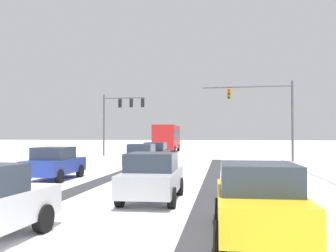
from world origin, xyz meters
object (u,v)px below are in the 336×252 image
(car_black_lead, at_px, (156,152))
(car_silver_fourth, at_px, (152,176))
(car_grey_second, at_px, (142,156))
(car_blue_third, at_px, (55,163))
(traffic_signal_far_left, at_px, (120,111))
(bus_oncoming, at_px, (167,137))
(traffic_signal_near_right, at_px, (266,106))
(car_yellow_cab_fifth, at_px, (258,200))

(car_black_lead, relative_size, car_silver_fourth, 0.99)
(car_grey_second, distance_m, car_blue_third, 7.55)
(car_black_lead, bearing_deg, car_blue_third, -103.60)
(traffic_signal_far_left, distance_m, car_blue_third, 21.55)
(car_silver_fourth, height_order, bus_oncoming, bus_oncoming)
(traffic_signal_far_left, relative_size, car_black_lead, 1.58)
(traffic_signal_near_right, bearing_deg, car_yellow_cab_fifth, -96.76)
(traffic_signal_near_right, bearing_deg, car_grey_second, -144.45)
(car_blue_third, xyz_separation_m, car_silver_fourth, (5.89, -5.18, 0.00))
(traffic_signal_far_left, bearing_deg, car_blue_third, -83.25)
(traffic_signal_near_right, height_order, car_grey_second, traffic_signal_near_right)
(car_silver_fourth, distance_m, bus_oncoming, 35.20)
(traffic_signal_far_left, height_order, car_yellow_cab_fifth, traffic_signal_far_left)
(car_grey_second, bearing_deg, car_yellow_cab_fifth, -69.68)
(traffic_signal_near_right, relative_size, car_blue_third, 1.74)
(car_silver_fourth, bearing_deg, car_blue_third, 138.69)
(traffic_signal_near_right, bearing_deg, traffic_signal_far_left, 151.16)
(traffic_signal_near_right, relative_size, bus_oncoming, 0.64)
(car_yellow_cab_fifth, distance_m, bus_oncoming, 39.92)
(car_black_lead, distance_m, car_blue_third, 12.46)
(car_grey_second, distance_m, car_yellow_cab_fifth, 17.51)
(car_blue_third, bearing_deg, traffic_signal_near_right, 48.58)
(traffic_signal_near_right, height_order, car_yellow_cab_fifth, traffic_signal_near_right)
(car_grey_second, relative_size, bus_oncoming, 0.37)
(traffic_signal_far_left, relative_size, bus_oncoming, 0.59)
(car_yellow_cab_fifth, bearing_deg, traffic_signal_far_left, 110.63)
(traffic_signal_far_left, height_order, car_black_lead, traffic_signal_far_left)
(car_grey_second, distance_m, bus_oncoming, 22.82)
(car_grey_second, xyz_separation_m, bus_oncoming, (-1.61, 22.74, 1.18))
(traffic_signal_far_left, bearing_deg, car_silver_fourth, -72.27)
(traffic_signal_near_right, relative_size, car_yellow_cab_fifth, 1.73)
(car_blue_third, bearing_deg, traffic_signal_far_left, 96.75)
(car_silver_fourth, xyz_separation_m, car_yellow_cab_fifth, (3.10, -4.28, 0.00))
(bus_oncoming, bearing_deg, car_yellow_cab_fifth, -78.88)
(traffic_signal_far_left, relative_size, traffic_signal_near_right, 0.91)
(car_blue_third, relative_size, car_yellow_cab_fifth, 0.99)
(traffic_signal_near_right, distance_m, car_blue_third, 18.03)
(car_grey_second, xyz_separation_m, car_blue_third, (-2.90, -6.97, 0.00))
(traffic_signal_near_right, xyz_separation_m, car_silver_fourth, (-5.79, -18.41, -3.68))
(traffic_signal_far_left, height_order, car_blue_third, traffic_signal_far_left)
(car_grey_second, bearing_deg, car_silver_fourth, -76.19)
(car_silver_fourth, relative_size, bus_oncoming, 0.37)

